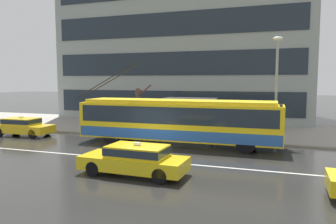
{
  "coord_description": "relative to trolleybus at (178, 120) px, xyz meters",
  "views": [
    {
      "loc": [
        6.81,
        -15.69,
        3.96
      ],
      "look_at": [
        0.25,
        3.6,
        1.97
      ],
      "focal_mm": 34.48,
      "sensor_mm": 36.0,
      "label": 1
    }
  ],
  "objects": [
    {
      "name": "pedestrian_approaching_curb",
      "position": [
        -4.96,
        3.98,
        0.15
      ],
      "size": [
        1.28,
        1.28,
        1.94
      ],
      "color": "#2D2E44",
      "rests_on": "sidewalk_slab"
    },
    {
      "name": "bus_shelter",
      "position": [
        -0.27,
        3.99,
        0.53
      ],
      "size": [
        3.73,
        1.76,
        2.57
      ],
      "color": "gray",
      "rests_on": "sidewalk_slab"
    },
    {
      "name": "pedestrian_at_shelter",
      "position": [
        1.49,
        3.43,
        0.22
      ],
      "size": [
        1.58,
        1.58,
        1.98
      ],
      "color": "black",
      "rests_on": "sidewalk_slab"
    },
    {
      "name": "trolleybus",
      "position": [
        0.0,
        0.0,
        0.0
      ],
      "size": [
        13.17,
        2.59,
        5.17
      ],
      "color": "yellow",
      "rests_on": "ground_plane"
    },
    {
      "name": "office_tower_corner_left",
      "position": [
        -3.7,
        16.18,
        9.38
      ],
      "size": [
        25.14,
        13.55,
        21.82
      ],
      "color": "#909A96",
      "rests_on": "ground_plane"
    },
    {
      "name": "street_tree_bare",
      "position": [
        -4.45,
        4.03,
        0.42
      ],
      "size": [
        1.45,
        1.41,
        3.52
      ],
      "color": "brown",
      "rests_on": "sidewalk_slab"
    },
    {
      "name": "taxi_oncoming_near",
      "position": [
        0.14,
        -6.61,
        -0.84
      ],
      "size": [
        4.58,
        1.87,
        1.39
      ],
      "color": "yellow",
      "rests_on": "ground_plane"
    },
    {
      "name": "taxi_queued_behind_bus",
      "position": [
        -11.65,
        -0.28,
        -0.84
      ],
      "size": [
        4.33,
        1.86,
        1.39
      ],
      "color": "yellow",
      "rests_on": "ground_plane"
    },
    {
      "name": "ground_plane",
      "position": [
        -1.09,
        -3.05,
        -1.54
      ],
      "size": [
        160.0,
        160.0,
        0.0
      ],
      "primitive_type": "plane",
      "color": "#272625"
    },
    {
      "name": "lane_centre_line",
      "position": [
        -1.09,
        -4.25,
        -1.54
      ],
      "size": [
        72.0,
        0.14,
        0.01
      ],
      "primitive_type": "cube",
      "color": "silver",
      "rests_on": "ground_plane"
    },
    {
      "name": "street_lamp",
      "position": [
        5.64,
        2.36,
        2.45
      ],
      "size": [
        0.6,
        0.32,
        6.5
      ],
      "color": "gray",
      "rests_on": "sidewalk_slab"
    },
    {
      "name": "sidewalk_slab",
      "position": [
        -1.09,
        6.6,
        -1.47
      ],
      "size": [
        80.0,
        10.0,
        0.14
      ],
      "primitive_type": "cube",
      "color": "gray",
      "rests_on": "ground_plane"
    }
  ]
}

